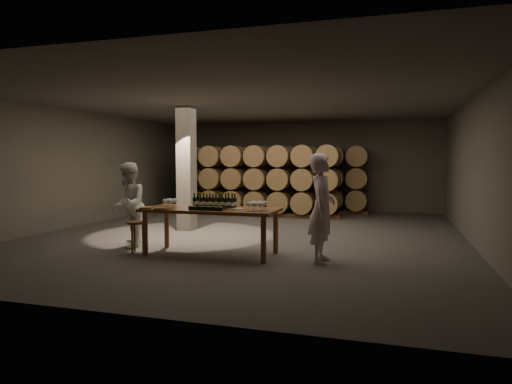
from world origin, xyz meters
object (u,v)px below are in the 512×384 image
(stool, at_px, (136,227))
(plate, at_px, (236,209))
(tasting_table, at_px, (211,214))
(notebook_near, at_px, (161,209))
(person_man, at_px, (322,208))
(person_woman, at_px, (128,205))
(bottle_cluster, at_px, (215,203))

(stool, bearing_deg, plate, 7.40)
(tasting_table, relative_size, notebook_near, 11.22)
(person_man, xyz_separation_m, person_woman, (-4.10, 0.25, -0.08))
(bottle_cluster, height_order, plate, bottle_cluster)
(notebook_near, xyz_separation_m, stool, (-0.64, 0.17, -0.41))
(person_man, bearing_deg, bottle_cluster, 86.69)
(notebook_near, bearing_deg, tasting_table, 9.01)
(plate, height_order, stool, plate)
(tasting_table, xyz_separation_m, stool, (-1.46, -0.28, -0.29))
(person_woman, bearing_deg, stool, 17.90)
(bottle_cluster, bearing_deg, person_man, -3.08)
(plate, xyz_separation_m, stool, (-1.99, -0.26, -0.40))
(tasting_table, relative_size, bottle_cluster, 3.04)
(bottle_cluster, height_order, person_man, person_man)
(bottle_cluster, distance_m, plate, 0.50)
(tasting_table, distance_m, notebook_near, 0.95)
(plate, bearing_deg, tasting_table, 177.56)
(bottle_cluster, distance_m, stool, 1.63)
(stool, xyz_separation_m, person_man, (3.61, 0.24, 0.46))
(tasting_table, bearing_deg, plate, -2.44)
(tasting_table, height_order, plate, plate)
(tasting_table, height_order, notebook_near, notebook_near)
(tasting_table, distance_m, stool, 1.52)
(person_man, bearing_deg, plate, 88.96)
(tasting_table, height_order, bottle_cluster, bottle_cluster)
(stool, relative_size, person_man, 0.32)
(person_man, bearing_deg, stool, 93.51)
(bottle_cluster, distance_m, person_man, 2.10)
(notebook_near, xyz_separation_m, person_man, (2.98, 0.40, 0.06))
(tasting_table, bearing_deg, notebook_near, -151.47)
(tasting_table, distance_m, person_woman, 1.96)
(bottle_cluster, xyz_separation_m, person_woman, (-2.00, 0.14, -0.12))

